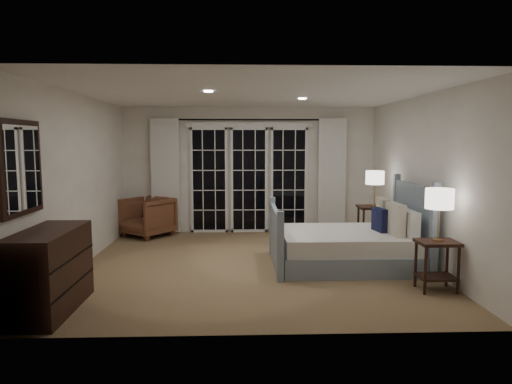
{
  "coord_description": "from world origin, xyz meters",
  "views": [
    {
      "loc": [
        -0.18,
        -6.64,
        1.82
      ],
      "look_at": [
        0.06,
        0.32,
        1.05
      ],
      "focal_mm": 32.0,
      "sensor_mm": 36.0,
      "label": 1
    }
  ],
  "objects_px": {
    "bed": "(349,245)",
    "nightstand_right": "(374,219)",
    "dresser": "(49,271)",
    "armchair": "(147,217)",
    "lamp_left": "(440,199)",
    "nightstand_left": "(437,258)",
    "lamp_right": "(375,178)"
  },
  "relations": [
    {
      "from": "nightstand_left",
      "to": "nightstand_right",
      "type": "distance_m",
      "value": 2.43
    },
    {
      "from": "nightstand_left",
      "to": "dresser",
      "type": "distance_m",
      "value": 4.48
    },
    {
      "from": "nightstand_left",
      "to": "lamp_left",
      "type": "height_order",
      "value": "lamp_left"
    },
    {
      "from": "nightstand_left",
      "to": "lamp_left",
      "type": "xyz_separation_m",
      "value": [
        0.0,
        -0.0,
        0.73
      ]
    },
    {
      "from": "lamp_left",
      "to": "nightstand_right",
      "type": "bearing_deg",
      "value": 91.51
    },
    {
      "from": "lamp_left",
      "to": "armchair",
      "type": "xyz_separation_m",
      "value": [
        -4.19,
        3.37,
        -0.75
      ]
    },
    {
      "from": "nightstand_right",
      "to": "bed",
      "type": "bearing_deg",
      "value": -120.19
    },
    {
      "from": "nightstand_right",
      "to": "lamp_right",
      "type": "height_order",
      "value": "lamp_right"
    },
    {
      "from": "lamp_right",
      "to": "nightstand_left",
      "type": "bearing_deg",
      "value": -88.49
    },
    {
      "from": "lamp_right",
      "to": "armchair",
      "type": "bearing_deg",
      "value": 167.17
    },
    {
      "from": "nightstand_left",
      "to": "lamp_left",
      "type": "distance_m",
      "value": 0.73
    },
    {
      "from": "nightstand_left",
      "to": "armchair",
      "type": "bearing_deg",
      "value": 141.19
    },
    {
      "from": "nightstand_left",
      "to": "dresser",
      "type": "height_order",
      "value": "dresser"
    },
    {
      "from": "bed",
      "to": "armchair",
      "type": "bearing_deg",
      "value": 146.93
    },
    {
      "from": "nightstand_left",
      "to": "dresser",
      "type": "relative_size",
      "value": 0.49
    },
    {
      "from": "nightstand_right",
      "to": "dresser",
      "type": "bearing_deg",
      "value": -146.0
    },
    {
      "from": "nightstand_right",
      "to": "armchair",
      "type": "relative_size",
      "value": 0.85
    },
    {
      "from": "nightstand_right",
      "to": "dresser",
      "type": "relative_size",
      "value": 0.56
    },
    {
      "from": "nightstand_left",
      "to": "bed",
      "type": "bearing_deg",
      "value": 124.53
    },
    {
      "from": "lamp_right",
      "to": "dresser",
      "type": "bearing_deg",
      "value": -146.0
    },
    {
      "from": "lamp_left",
      "to": "lamp_right",
      "type": "distance_m",
      "value": 2.43
    },
    {
      "from": "nightstand_left",
      "to": "nightstand_right",
      "type": "relative_size",
      "value": 0.88
    },
    {
      "from": "bed",
      "to": "lamp_left",
      "type": "distance_m",
      "value": 1.63
    },
    {
      "from": "nightstand_right",
      "to": "lamp_left",
      "type": "distance_m",
      "value": 2.52
    },
    {
      "from": "bed",
      "to": "nightstand_left",
      "type": "bearing_deg",
      "value": -55.47
    },
    {
      "from": "lamp_left",
      "to": "armchair",
      "type": "distance_m",
      "value": 5.43
    },
    {
      "from": "lamp_left",
      "to": "lamp_right",
      "type": "height_order",
      "value": "lamp_right"
    },
    {
      "from": "armchair",
      "to": "lamp_left",
      "type": "bearing_deg",
      "value": -1.34
    },
    {
      "from": "bed",
      "to": "nightstand_right",
      "type": "distance_m",
      "value": 1.47
    },
    {
      "from": "bed",
      "to": "dresser",
      "type": "bearing_deg",
      "value": -155.13
    },
    {
      "from": "lamp_right",
      "to": "armchair",
      "type": "relative_size",
      "value": 0.74
    },
    {
      "from": "bed",
      "to": "lamp_right",
      "type": "xyz_separation_m",
      "value": [
        0.74,
        1.27,
        0.88
      ]
    }
  ]
}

